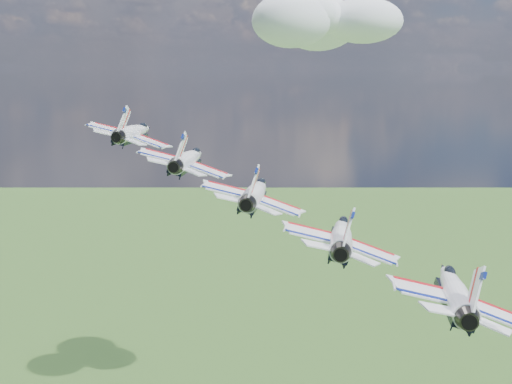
# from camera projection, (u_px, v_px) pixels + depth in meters

# --- Properties ---
(cloud_far) EXTENTS (58.67, 46.10, 23.05)m
(cloud_far) POSITION_uv_depth(u_px,v_px,m) (315.00, 18.00, 278.81)
(cloud_far) COLOR white
(jet_0) EXTENTS (12.56, 16.87, 7.81)m
(jet_0) POSITION_uv_depth(u_px,v_px,m) (134.00, 132.00, 99.57)
(jet_0) COLOR white
(jet_1) EXTENTS (12.56, 16.87, 7.81)m
(jet_1) POSITION_uv_depth(u_px,v_px,m) (189.00, 159.00, 89.97)
(jet_1) COLOR white
(jet_2) EXTENTS (12.56, 16.87, 7.81)m
(jet_2) POSITION_uv_depth(u_px,v_px,m) (256.00, 192.00, 80.37)
(jet_2) COLOR silver
(jet_3) EXTENTS (12.56, 16.87, 7.81)m
(jet_3) POSITION_uv_depth(u_px,v_px,m) (342.00, 234.00, 70.77)
(jet_3) COLOR white
(jet_4) EXTENTS (12.56, 16.87, 7.81)m
(jet_4) POSITION_uv_depth(u_px,v_px,m) (454.00, 290.00, 61.16)
(jet_4) COLOR white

